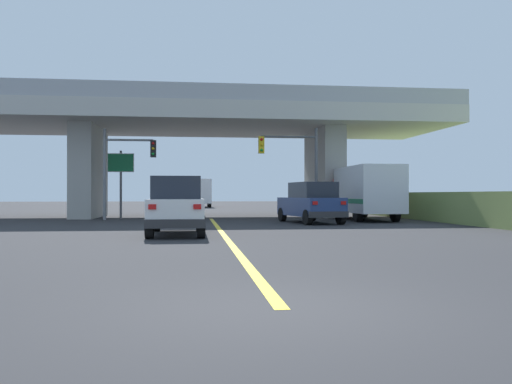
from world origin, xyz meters
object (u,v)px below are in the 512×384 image
(traffic_signal_nearside, at_px, (296,160))
(highway_sign, at_px, (121,169))
(suv_lead, at_px, (177,206))
(box_truck, at_px, (363,192))
(semi_truck_distant, at_px, (200,193))
(traffic_signal_farside, at_px, (123,162))
(suv_crossing, at_px, (311,203))

(traffic_signal_nearside, xyz_separation_m, highway_sign, (-10.11, 2.69, -0.47))
(suv_lead, distance_m, box_truck, 14.14)
(semi_truck_distant, bearing_deg, traffic_signal_farside, -98.93)
(suv_crossing, relative_size, highway_sign, 1.24)
(traffic_signal_farside, distance_m, highway_sign, 2.10)
(box_truck, xyz_separation_m, traffic_signal_farside, (-13.32, 1.79, 1.68))
(box_truck, bearing_deg, semi_truck_distant, 104.88)
(traffic_signal_nearside, height_order, traffic_signal_farside, traffic_signal_nearside)
(suv_crossing, height_order, semi_truck_distant, semi_truck_distant)
(suv_crossing, xyz_separation_m, highway_sign, (-10.09, 6.67, 1.93))
(box_truck, bearing_deg, suv_lead, -135.05)
(box_truck, xyz_separation_m, traffic_signal_nearside, (-3.60, 1.14, 1.84))
(traffic_signal_farside, bearing_deg, suv_lead, -74.26)
(traffic_signal_farside, xyz_separation_m, semi_truck_distant, (4.78, 30.38, -1.61))
(box_truck, bearing_deg, highway_sign, 164.39)
(box_truck, distance_m, traffic_signal_nearside, 4.20)
(highway_sign, bearing_deg, traffic_signal_nearside, -14.90)
(suv_crossing, distance_m, box_truck, 4.63)
(box_truck, height_order, semi_truck_distant, semi_truck_distant)
(suv_crossing, xyz_separation_m, semi_truck_distant, (-4.92, 35.00, 0.62))
(suv_crossing, height_order, traffic_signal_nearside, traffic_signal_nearside)
(traffic_signal_farside, relative_size, semi_truck_distant, 0.74)
(traffic_signal_nearside, xyz_separation_m, traffic_signal_farside, (-9.72, 0.64, -0.16))
(traffic_signal_nearside, bearing_deg, suv_lead, -119.90)
(highway_sign, relative_size, semi_truck_distant, 0.59)
(suv_lead, relative_size, traffic_signal_farside, 0.90)
(traffic_signal_nearside, distance_m, traffic_signal_farside, 9.74)
(suv_crossing, bearing_deg, suv_lead, -141.01)
(traffic_signal_farside, relative_size, highway_sign, 1.26)
(suv_lead, height_order, traffic_signal_nearside, traffic_signal_nearside)
(traffic_signal_farside, height_order, highway_sign, traffic_signal_farside)
(traffic_signal_farside, bearing_deg, highway_sign, 100.79)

